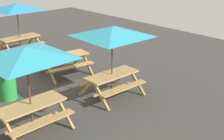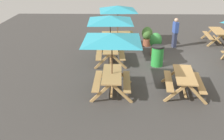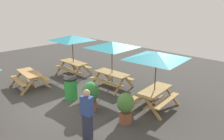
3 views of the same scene
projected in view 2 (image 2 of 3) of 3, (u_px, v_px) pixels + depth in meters
ground_plane at (175, 63)px, 12.16m from camera, size 24.13×24.13×0.00m
picnic_table_1 at (112, 42)px, 8.70m from camera, size 2.83×2.83×2.34m
picnic_table_2 at (110, 22)px, 11.43m from camera, size 2.83×2.83×2.34m
picnic_table_3 at (118, 11)px, 13.89m from camera, size 2.82×2.82×2.34m
picnic_table_4 at (218, 34)px, 14.91m from camera, size 1.66×1.91×0.81m
picnic_table_5 at (184, 79)px, 9.24m from camera, size 1.70×1.94×0.81m
trash_bin_green at (157, 56)px, 11.67m from camera, size 0.59×0.59×0.98m
potted_plant_0 at (156, 43)px, 12.92m from camera, size 0.64×0.64×1.19m
potted_plant_1 at (147, 35)px, 14.35m from camera, size 0.61×0.61×1.12m
person_standing at (175, 32)px, 14.04m from camera, size 0.30×0.40×1.67m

